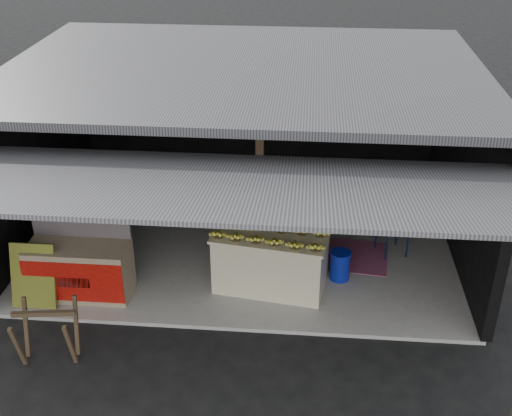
# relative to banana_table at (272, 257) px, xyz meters

# --- Properties ---
(ground) EXTENTS (80.00, 80.00, 0.00)m
(ground) POSITION_rel_banana_table_xyz_m (-0.54, -1.12, -0.52)
(ground) COLOR black
(ground) RESTS_ON ground
(concrete_slab) EXTENTS (7.00, 5.00, 0.06)m
(concrete_slab) POSITION_rel_banana_table_xyz_m (-0.54, 1.38, -0.49)
(concrete_slab) COLOR gray
(concrete_slab) RESTS_ON ground
(shophouse) EXTENTS (7.40, 7.29, 3.02)m
(shophouse) POSITION_rel_banana_table_xyz_m (-0.54, 1.70, 1.58)
(shophouse) COLOR black
(shophouse) RESTS_ON ground
(banana_table) EXTENTS (1.79, 1.26, 0.92)m
(banana_table) POSITION_rel_banana_table_xyz_m (0.00, 0.00, 0.00)
(banana_table) COLOR silver
(banana_table) RESTS_ON concrete_slab
(banana_pile) EXTENTS (1.65, 1.14, 0.18)m
(banana_pile) POSITION_rel_banana_table_xyz_m (0.00, 0.00, 0.55)
(banana_pile) COLOR yellow
(banana_pile) RESTS_ON banana_table
(white_crate) EXTENTS (0.83, 0.57, 0.92)m
(white_crate) POSITION_rel_banana_table_xyz_m (-0.13, 1.04, 0.00)
(white_crate) COLOR white
(white_crate) RESTS_ON concrete_slab
(neighbor_stall) EXTENTS (1.45, 0.66, 1.50)m
(neighbor_stall) POSITION_rel_banana_table_xyz_m (-2.76, -0.48, -0.01)
(neighbor_stall) COLOR #998466
(neighbor_stall) RESTS_ON concrete_slab
(green_signboard) EXTENTS (0.64, 0.30, 0.93)m
(green_signboard) POSITION_rel_banana_table_xyz_m (-3.34, -0.81, 0.02)
(green_signboard) COLOR black
(green_signboard) RESTS_ON concrete_slab
(sawhorse) EXTENTS (0.79, 0.77, 0.78)m
(sawhorse) POSITION_rel_banana_table_xyz_m (-2.73, -1.89, -0.03)
(sawhorse) COLOR #473723
(sawhorse) RESTS_ON ground
(water_barrel) EXTENTS (0.30, 0.30, 0.44)m
(water_barrel) POSITION_rel_banana_table_xyz_m (1.03, 0.21, -0.24)
(water_barrel) COLOR #0D1C98
(water_barrel) RESTS_ON concrete_slab
(plastic_chair) EXTENTS (0.58, 0.58, 0.96)m
(plastic_chair) POSITION_rel_banana_table_xyz_m (1.86, 1.11, 0.11)
(plastic_chair) COLOR black
(plastic_chair) RESTS_ON concrete_slab
(magenta_rug) EXTENTS (1.61, 1.17, 0.01)m
(magenta_rug) POSITION_rel_banana_table_xyz_m (1.08, 0.89, -0.45)
(magenta_rug) COLOR #7F1C52
(magenta_rug) RESTS_ON concrete_slab
(picture_frames) EXTENTS (1.62, 0.04, 0.46)m
(picture_frames) POSITION_rel_banana_table_xyz_m (-0.71, 3.78, 1.41)
(picture_frames) COLOR black
(picture_frames) RESTS_ON shophouse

